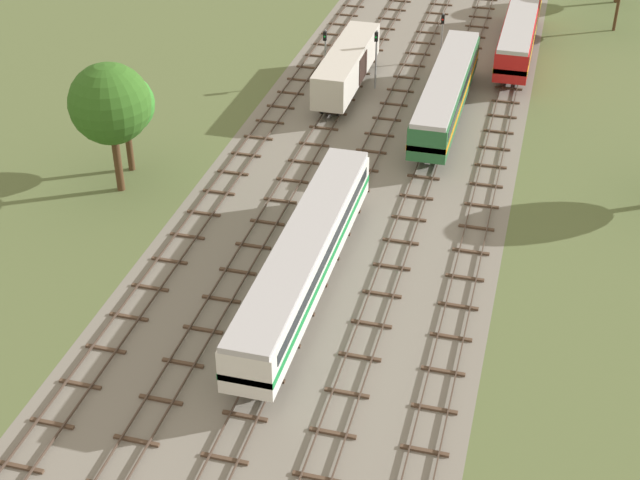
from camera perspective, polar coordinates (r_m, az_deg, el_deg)
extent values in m
plane|color=#5B6B3D|center=(73.94, 3.80, 6.71)|extent=(480.00, 480.00, 0.00)
cube|color=gray|center=(73.93, 3.80, 6.71)|extent=(22.36, 176.00, 0.01)
cube|color=#47382D|center=(76.99, -3.33, 8.01)|extent=(0.07, 126.00, 0.15)
cube|color=#47382D|center=(76.59, -2.30, 7.90)|extent=(0.07, 126.00, 0.15)
cube|color=brown|center=(46.75, -18.21, -13.33)|extent=(2.40, 0.22, 0.14)
cube|color=brown|center=(48.47, -16.41, -10.95)|extent=(2.40, 0.22, 0.14)
cube|color=brown|center=(50.30, -14.76, -8.72)|extent=(2.40, 0.22, 0.14)
cube|color=brown|center=(52.24, -13.25, -6.65)|extent=(2.40, 0.22, 0.14)
cube|color=brown|center=(54.28, -11.86, -4.73)|extent=(2.40, 0.22, 0.14)
cube|color=brown|center=(56.40, -10.58, -2.94)|extent=(2.40, 0.22, 0.14)
cube|color=brown|center=(58.60, -9.39, -1.29)|extent=(2.40, 0.22, 0.14)
cube|color=brown|center=(60.87, -8.30, 0.24)|extent=(2.40, 0.22, 0.14)
cube|color=brown|center=(63.20, -7.28, 1.66)|extent=(2.40, 0.22, 0.14)
cube|color=brown|center=(65.58, -6.34, 2.98)|extent=(2.40, 0.22, 0.14)
cube|color=brown|center=(68.02, -5.46, 4.21)|extent=(2.40, 0.22, 0.14)
cube|color=brown|center=(70.49, -4.64, 5.35)|extent=(2.40, 0.22, 0.14)
cube|color=brown|center=(73.01, -3.87, 6.40)|extent=(2.40, 0.22, 0.14)
cube|color=brown|center=(75.56, -3.16, 7.39)|extent=(2.40, 0.22, 0.14)
cube|color=brown|center=(78.14, -2.48, 8.31)|extent=(2.40, 0.22, 0.14)
cube|color=brown|center=(80.75, -1.85, 9.17)|extent=(2.40, 0.22, 0.14)
cube|color=brown|center=(83.39, -1.25, 9.98)|extent=(2.40, 0.22, 0.14)
cube|color=brown|center=(86.05, -0.69, 10.74)|extent=(2.40, 0.22, 0.14)
cube|color=brown|center=(88.74, -0.16, 11.44)|extent=(2.40, 0.22, 0.14)
cube|color=brown|center=(91.44, 0.34, 12.11)|extent=(2.40, 0.22, 0.14)
cube|color=brown|center=(94.16, 0.82, 12.74)|extent=(2.40, 0.22, 0.14)
cube|color=brown|center=(96.90, 1.27, 13.33)|extent=(2.40, 0.22, 0.14)
cube|color=brown|center=(99.65, 1.70, 13.89)|extent=(2.40, 0.22, 0.14)
cube|color=brown|center=(102.42, 2.10, 14.41)|extent=(2.40, 0.22, 0.14)
cube|color=#47382D|center=(75.79, 0.00, 7.65)|extent=(0.07, 126.00, 0.15)
cube|color=#47382D|center=(75.46, 1.06, 7.53)|extent=(0.07, 126.00, 0.15)
cube|color=brown|center=(46.60, -11.41, -12.20)|extent=(2.40, 0.22, 0.14)
cube|color=brown|center=(48.50, -9.92, -9.82)|extent=(2.40, 0.22, 0.14)
cube|color=brown|center=(50.51, -8.57, -7.62)|extent=(2.40, 0.22, 0.14)
cube|color=brown|center=(52.62, -7.33, -5.58)|extent=(2.40, 0.22, 0.14)
cube|color=brown|center=(54.81, -6.20, -3.71)|extent=(2.40, 0.22, 0.14)
cube|color=brown|center=(57.07, -5.16, -1.97)|extent=(2.40, 0.22, 0.14)
cube|color=brown|center=(59.40, -4.20, -0.37)|extent=(2.40, 0.22, 0.14)
cube|color=brown|center=(61.78, -3.32, 1.10)|extent=(2.40, 0.22, 0.14)
cube|color=brown|center=(64.22, -2.50, 2.47)|extent=(2.40, 0.22, 0.14)
cube|color=brown|center=(66.70, -1.74, 3.73)|extent=(2.40, 0.22, 0.14)
cube|color=brown|center=(69.22, -1.04, 4.91)|extent=(2.40, 0.22, 0.14)
cube|color=brown|center=(71.78, -0.38, 6.00)|extent=(2.40, 0.22, 0.14)
cube|color=brown|center=(74.38, 0.24, 7.01)|extent=(2.40, 0.22, 0.14)
cube|color=brown|center=(77.00, 0.81, 7.95)|extent=(2.40, 0.22, 0.14)
cube|color=brown|center=(79.65, 1.35, 8.83)|extent=(2.40, 0.22, 0.14)
cube|color=brown|center=(82.32, 1.86, 9.65)|extent=(2.40, 0.22, 0.14)
cube|color=brown|center=(85.02, 2.34, 10.42)|extent=(2.40, 0.22, 0.14)
cube|color=brown|center=(87.73, 2.79, 11.15)|extent=(2.40, 0.22, 0.14)
cube|color=brown|center=(90.47, 3.21, 11.82)|extent=(2.40, 0.22, 0.14)
cube|color=brown|center=(93.22, 3.62, 12.46)|extent=(2.40, 0.22, 0.14)
cube|color=brown|center=(95.98, 4.00, 13.06)|extent=(2.40, 0.22, 0.14)
cube|color=brown|center=(98.76, 4.36, 13.63)|extent=(2.40, 0.22, 0.14)
cube|color=brown|center=(101.55, 4.70, 14.16)|extent=(2.40, 0.22, 0.14)
cube|color=brown|center=(104.35, 5.03, 14.67)|extent=(2.40, 0.22, 0.14)
cube|color=#47382D|center=(74.85, 3.42, 7.25)|extent=(0.07, 126.00, 0.15)
cube|color=#47382D|center=(74.61, 4.51, 7.11)|extent=(0.07, 126.00, 0.15)
cube|color=brown|center=(45.13, -5.99, -13.45)|extent=(2.40, 0.22, 0.14)
cube|color=brown|center=(47.09, -4.71, -10.92)|extent=(2.40, 0.22, 0.14)
cube|color=brown|center=(49.16, -3.57, -8.59)|extent=(2.40, 0.22, 0.14)
cube|color=brown|center=(51.32, -2.53, -6.45)|extent=(2.40, 0.22, 0.14)
cube|color=brown|center=(53.56, -1.58, -4.49)|extent=(2.40, 0.22, 0.14)
cube|color=brown|center=(55.87, -0.71, -2.68)|extent=(2.40, 0.22, 0.14)
cube|color=brown|center=(58.25, 0.08, -1.02)|extent=(2.40, 0.22, 0.14)
cube|color=brown|center=(60.68, 0.81, 0.51)|extent=(2.40, 0.22, 0.14)
cube|color=brown|center=(63.16, 1.48, 1.92)|extent=(2.40, 0.22, 0.14)
cube|color=brown|center=(65.68, 2.11, 3.23)|extent=(2.40, 0.22, 0.14)
cube|color=brown|center=(68.24, 2.68, 4.43)|extent=(2.40, 0.22, 0.14)
cube|color=brown|center=(70.84, 3.22, 5.55)|extent=(2.40, 0.22, 0.14)
cube|color=brown|center=(73.46, 3.72, 6.59)|extent=(2.40, 0.22, 0.14)
cube|color=brown|center=(76.12, 4.19, 7.55)|extent=(2.40, 0.22, 0.14)
cube|color=brown|center=(78.80, 4.63, 8.45)|extent=(2.40, 0.22, 0.14)
cube|color=brown|center=(81.50, 5.04, 9.29)|extent=(2.40, 0.22, 0.14)
cube|color=brown|center=(84.22, 5.43, 10.08)|extent=(2.40, 0.22, 0.14)
cube|color=brown|center=(86.96, 5.79, 10.81)|extent=(2.40, 0.22, 0.14)
cube|color=brown|center=(89.72, 6.14, 11.50)|extent=(2.40, 0.22, 0.14)
cube|color=brown|center=(92.49, 6.46, 12.15)|extent=(2.40, 0.22, 0.14)
cube|color=brown|center=(95.27, 6.77, 12.76)|extent=(2.40, 0.22, 0.14)
cube|color=brown|center=(98.07, 7.06, 13.34)|extent=(2.40, 0.22, 0.14)
cube|color=brown|center=(100.88, 7.34, 13.88)|extent=(2.40, 0.22, 0.14)
cube|color=brown|center=(103.70, 7.60, 14.39)|extent=(2.40, 0.22, 0.14)
cube|color=#47382D|center=(74.18, 6.91, 6.81)|extent=(0.07, 126.00, 0.15)
cube|color=#47382D|center=(74.03, 8.02, 6.66)|extent=(0.07, 126.00, 0.15)
cube|color=brown|center=(44.09, -0.19, -14.64)|extent=(2.40, 0.22, 0.14)
cube|color=brown|center=(46.09, 0.80, -11.98)|extent=(2.40, 0.22, 0.14)
cube|color=brown|center=(48.21, 1.70, -9.54)|extent=(2.40, 0.22, 0.14)
cube|color=brown|center=(50.41, 2.50, -7.31)|extent=(2.40, 0.22, 0.14)
cube|color=brown|center=(52.69, 3.24, -5.27)|extent=(2.40, 0.22, 0.14)
cube|color=brown|center=(55.03, 3.90, -3.39)|extent=(2.40, 0.22, 0.14)
cube|color=brown|center=(57.44, 4.51, -1.68)|extent=(2.40, 0.22, 0.14)
cube|color=brown|center=(59.91, 5.07, -0.10)|extent=(2.40, 0.22, 0.14)
cube|color=brown|center=(62.42, 5.58, 1.35)|extent=(2.40, 0.22, 0.14)
cube|color=brown|center=(64.97, 6.05, 2.69)|extent=(2.40, 0.22, 0.14)
cube|color=brown|center=(67.56, 6.49, 3.93)|extent=(2.40, 0.22, 0.14)
cube|color=brown|center=(70.18, 6.90, 5.07)|extent=(2.40, 0.22, 0.14)
cube|color=brown|center=(72.83, 7.28, 6.13)|extent=(2.40, 0.22, 0.14)
cube|color=brown|center=(75.51, 7.63, 7.12)|extent=(2.40, 0.22, 0.14)
cube|color=brown|center=(78.21, 7.96, 8.04)|extent=(2.40, 0.22, 0.14)
cube|color=brown|center=(80.93, 8.27, 8.90)|extent=(2.40, 0.22, 0.14)
cube|color=brown|center=(83.67, 8.56, 9.70)|extent=(2.40, 0.22, 0.14)
cube|color=brown|center=(86.42, 8.84, 10.44)|extent=(2.40, 0.22, 0.14)
cube|color=brown|center=(89.20, 9.09, 11.15)|extent=(2.40, 0.22, 0.14)
cube|color=brown|center=(91.98, 9.34, 11.81)|extent=(2.40, 0.22, 0.14)
cube|color=brown|center=(94.78, 9.57, 12.43)|extent=(2.40, 0.22, 0.14)
cube|color=brown|center=(97.60, 9.78, 13.01)|extent=(2.40, 0.22, 0.14)
cube|color=brown|center=(100.42, 9.99, 13.56)|extent=(2.40, 0.22, 0.14)
cube|color=brown|center=(103.25, 10.19, 14.09)|extent=(2.40, 0.22, 0.14)
cube|color=#47382D|center=(73.79, 10.45, 6.34)|extent=(0.07, 126.00, 0.15)
cube|color=#47382D|center=(73.73, 11.56, 6.19)|extent=(0.07, 126.00, 0.15)
cube|color=brown|center=(45.54, 6.55, -12.96)|extent=(2.40, 0.22, 0.14)
cube|color=brown|center=(47.68, 7.16, -10.44)|extent=(2.40, 0.22, 0.14)
cube|color=brown|center=(49.90, 7.70, -8.13)|extent=(2.40, 0.22, 0.14)
cube|color=brown|center=(52.20, 8.19, -6.03)|extent=(2.40, 0.22, 0.14)
cube|color=brown|center=(54.57, 8.63, -4.10)|extent=(2.40, 0.22, 0.14)
cube|color=brown|center=(57.00, 9.04, -2.34)|extent=(2.40, 0.22, 0.14)
cube|color=brown|center=(59.48, 9.41, -0.72)|extent=(2.40, 0.22, 0.14)
cube|color=brown|center=(62.01, 9.75, 0.76)|extent=(2.40, 0.22, 0.14)
cube|color=brown|center=(64.58, 10.06, 2.13)|extent=(2.40, 0.22, 0.14)
cube|color=brown|center=(67.18, 10.35, 3.40)|extent=(2.40, 0.22, 0.14)
cube|color=brown|center=(69.82, 10.62, 4.57)|extent=(2.40, 0.22, 0.14)
cube|color=brown|center=(72.48, 10.87, 5.65)|extent=(2.40, 0.22, 0.14)
cube|color=brown|center=(75.17, 11.11, 6.66)|extent=(2.40, 0.22, 0.14)
cube|color=brown|center=(77.88, 11.32, 7.59)|extent=(2.40, 0.22, 0.14)
cube|color=brown|center=(80.61, 11.53, 8.47)|extent=(2.40, 0.22, 0.14)
cube|color=brown|center=(83.36, 11.72, 9.28)|extent=(2.40, 0.22, 0.14)
cube|color=brown|center=(86.13, 11.90, 10.04)|extent=(2.40, 0.22, 0.14)
cube|color=brown|center=(88.91, 12.07, 10.76)|extent=(2.40, 0.22, 0.14)
cube|color=brown|center=(91.71, 12.23, 11.43)|extent=(2.40, 0.22, 0.14)
cube|color=brown|center=(94.52, 12.38, 12.06)|extent=(2.40, 0.22, 0.14)
cube|color=brown|center=(97.34, 12.52, 12.66)|extent=(2.40, 0.22, 0.14)
cube|color=brown|center=(100.17, 12.66, 13.22)|extent=(2.40, 0.22, 0.14)
cube|color=brown|center=(103.01, 12.79, 13.75)|extent=(2.40, 0.22, 0.14)
cube|color=brown|center=(105.86, 12.91, 14.25)|extent=(2.40, 0.22, 0.14)
cube|color=white|center=(53.91, -0.95, -1.11)|extent=(2.90, 22.00, 2.60)
cube|color=#198C3F|center=(54.05, -0.95, -1.34)|extent=(2.96, 22.00, 0.40)
cube|color=black|center=(53.54, -0.96, -0.53)|extent=(2.96, 20.24, 0.70)
cube|color=#B7B7BC|center=(53.09, -0.97, 0.21)|extent=(2.67, 22.00, 0.36)
cylinder|color=black|center=(61.04, 0.32, 1.44)|extent=(0.13, 0.84, 0.84)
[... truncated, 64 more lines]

